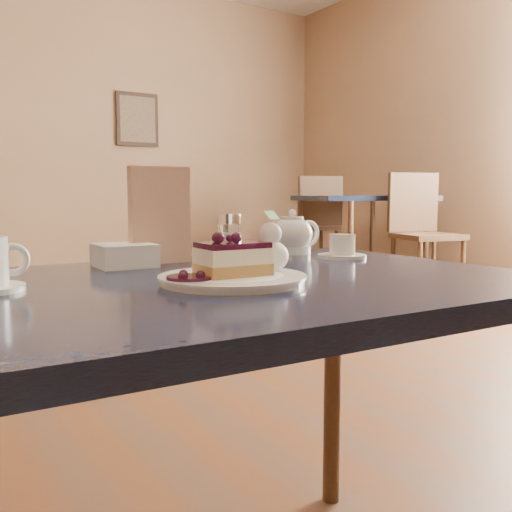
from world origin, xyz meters
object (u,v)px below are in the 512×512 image
main_table (220,321)px  dessert_plate (233,279)px  cheesecake_slice (233,259)px  tea_set (302,238)px  bg_table_far_right (362,276)px

main_table → dessert_plate: size_ratio=4.76×
cheesecake_slice → tea_set: 0.46m
dessert_plate → tea_set: (0.36, 0.29, 0.03)m
main_table → tea_set: 0.45m
dessert_plate → tea_set: size_ratio=0.96×
dessert_plate → cheesecake_slice: bearing=90.0°
cheesecake_slice → bg_table_far_right: bg_table_far_right is taller
cheesecake_slice → tea_set: tea_set is taller
main_table → tea_set: bearing=36.4°
main_table → bg_table_far_right: 4.41m
tea_set → bg_table_far_right: size_ratio=0.12×
dessert_plate → tea_set: tea_set is taller
tea_set → bg_table_far_right: 4.00m
bg_table_far_right → dessert_plate: bearing=-120.4°
cheesecake_slice → bg_table_far_right: bearing=46.1°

